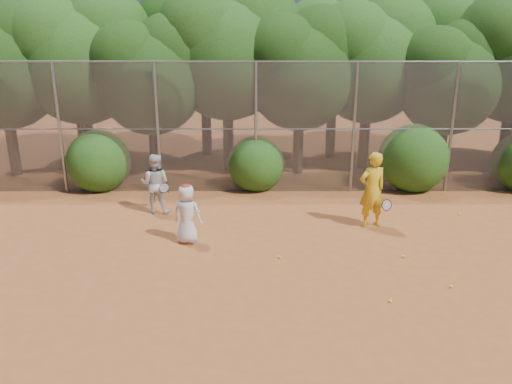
{
  "coord_description": "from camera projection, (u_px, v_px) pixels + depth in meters",
  "views": [
    {
      "loc": [
        -1.02,
        -9.09,
        4.83
      ],
      "look_at": [
        -1.0,
        2.5,
        1.1
      ],
      "focal_mm": 35.0,
      "sensor_mm": 36.0,
      "label": 1
    }
  ],
  "objects": [
    {
      "name": "player_teen",
      "position": [
        187.0,
        214.0,
        11.79
      ],
      "size": [
        0.81,
        0.64,
        1.47
      ],
      "rotation": [
        0.0,
        0.0,
        2.85
      ],
      "color": "silver",
      "rests_on": "ground"
    },
    {
      "name": "bush_0",
      "position": [
        98.0,
        158.0,
        15.82
      ],
      "size": [
        2.0,
        2.0,
        2.0
      ],
      "primitive_type": "sphere",
      "color": "#1E4812",
      "rests_on": "ground"
    },
    {
      "name": "tree_0",
      "position": [
        2.0,
        60.0,
        16.57
      ],
      "size": [
        4.38,
        3.81,
        6.0
      ],
      "color": "black",
      "rests_on": "ground"
    },
    {
      "name": "ground",
      "position": [
        305.0,
        281.0,
        10.14
      ],
      "size": [
        80.0,
        80.0,
        0.0
      ],
      "primitive_type": "plane",
      "color": "#9C4F23",
      "rests_on": "ground"
    },
    {
      "name": "ball_3",
      "position": [
        279.0,
        257.0,
        11.14
      ],
      "size": [
        0.07,
        0.07,
        0.07
      ],
      "primitive_type": "sphere",
      "color": "yellow",
      "rests_on": "ground"
    },
    {
      "name": "ball_1",
      "position": [
        390.0,
        301.0,
        9.32
      ],
      "size": [
        0.07,
        0.07,
        0.07
      ],
      "primitive_type": "sphere",
      "color": "yellow",
      "rests_on": "ground"
    },
    {
      "name": "tree_9",
      "position": [
        75.0,
        45.0,
        19.11
      ],
      "size": [
        4.83,
        4.2,
        6.62
      ],
      "color": "black",
      "rests_on": "ground"
    },
    {
      "name": "tree_4",
      "position": [
        302.0,
        65.0,
        16.82
      ],
      "size": [
        4.19,
        3.64,
        5.73
      ],
      "color": "black",
      "rests_on": "ground"
    },
    {
      "name": "tree_1",
      "position": [
        82.0,
        52.0,
        16.98
      ],
      "size": [
        4.64,
        4.03,
        6.35
      ],
      "color": "black",
      "rests_on": "ground"
    },
    {
      "name": "tree_3",
      "position": [
        229.0,
        45.0,
        17.2
      ],
      "size": [
        4.89,
        4.26,
        6.7
      ],
      "color": "black",
      "rests_on": "ground"
    },
    {
      "name": "player_white",
      "position": [
        155.0,
        184.0,
        13.78
      ],
      "size": [
        0.9,
        0.79,
        1.66
      ],
      "rotation": [
        0.0,
        0.0,
        3.04
      ],
      "color": "silver",
      "rests_on": "ground"
    },
    {
      "name": "ball_4",
      "position": [
        459.0,
        215.0,
        13.72
      ],
      "size": [
        0.07,
        0.07,
        0.07
      ],
      "primitive_type": "sphere",
      "color": "yellow",
      "rests_on": "ground"
    },
    {
      "name": "bush_2",
      "position": [
        413.0,
        155.0,
        15.8
      ],
      "size": [
        2.2,
        2.2,
        2.2
      ],
      "primitive_type": "sphere",
      "color": "#1E4812",
      "rests_on": "ground"
    },
    {
      "name": "fence_back",
      "position": [
        285.0,
        127.0,
        15.22
      ],
      "size": [
        20.05,
        0.09,
        4.03
      ],
      "color": "gray",
      "rests_on": "ground"
    },
    {
      "name": "tree_11",
      "position": [
        336.0,
        50.0,
        18.99
      ],
      "size": [
        4.64,
        4.03,
        6.35
      ],
      "color": "black",
      "rests_on": "ground"
    },
    {
      "name": "tree_2",
      "position": [
        152.0,
        71.0,
        16.49
      ],
      "size": [
        3.99,
        3.47,
        5.47
      ],
      "color": "black",
      "rests_on": "ground"
    },
    {
      "name": "bush_1",
      "position": [
        256.0,
        161.0,
        15.85
      ],
      "size": [
        1.8,
        1.8,
        1.8
      ],
      "primitive_type": "sphere",
      "color": "#1E4812",
      "rests_on": "ground"
    },
    {
      "name": "player_yellow",
      "position": [
        372.0,
        190.0,
        12.71
      ],
      "size": [
        0.92,
        0.67,
        1.98
      ],
      "rotation": [
        0.0,
        0.0,
        3.45
      ],
      "color": "gold",
      "rests_on": "ground"
    },
    {
      "name": "ball_0",
      "position": [
        403.0,
        257.0,
        11.16
      ],
      "size": [
        0.07,
        0.07,
        0.07
      ],
      "primitive_type": "sphere",
      "color": "yellow",
      "rests_on": "ground"
    },
    {
      "name": "tree_6",
      "position": [
        451.0,
        74.0,
        16.73
      ],
      "size": [
        3.86,
        3.36,
        5.29
      ],
      "color": "black",
      "rests_on": "ground"
    },
    {
      "name": "tree_5",
      "position": [
        371.0,
        55.0,
        17.5
      ],
      "size": [
        4.51,
        3.92,
        6.17
      ],
      "color": "black",
      "rests_on": "ground"
    },
    {
      "name": "tree_10",
      "position": [
        206.0,
        37.0,
        19.23
      ],
      "size": [
        5.15,
        4.48,
        7.06
      ],
      "color": "black",
      "rests_on": "ground"
    },
    {
      "name": "ball_2",
      "position": [
        451.0,
        286.0,
        9.85
      ],
      "size": [
        0.07,
        0.07,
        0.07
      ],
      "primitive_type": "sphere",
      "color": "yellow",
      "rests_on": "ground"
    },
    {
      "name": "tree_12",
      "position": [
        449.0,
        40.0,
        19.46
      ],
      "size": [
        5.02,
        4.37,
        6.88
      ],
      "color": "black",
      "rests_on": "ground"
    }
  ]
}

